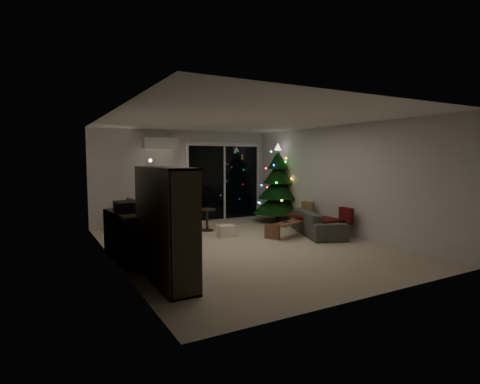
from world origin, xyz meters
The scene contains 18 objects.
room centered at (0.46, 1.49, 1.02)m, with size 6.50×7.51×2.60m.
bookshelf centered at (-2.25, -1.41, 0.81)m, with size 0.41×1.62×1.62m, color black, non-canonical shape.
media_cabinet centered at (-2.25, -0.04, 0.42)m, with size 0.50×1.34×0.84m, color black.
stereo centered at (-2.25, -0.04, 0.93)m, with size 0.42×0.50×0.18m, color black.
armchair centered at (-1.19, 2.58, 0.41)m, with size 0.87×0.89×0.81m, color #3B281B.
ottoman centered at (-1.21, 1.03, 0.22)m, with size 0.49×0.49×0.44m, color beige.
cardboard_box_a centered at (-1.91, 0.43, 0.14)m, with size 0.40×0.31×0.29m, color #F0DEC8.
cardboard_box_b centered at (0.09, 0.92, 0.13)m, with size 0.37×0.28×0.26m, color #F0DEC8.
side_table centered at (0.00, 1.76, 0.27)m, with size 0.43×0.43×0.53m, color black.
floor_lamp centered at (-0.94, 3.33, 0.86)m, with size 0.28×0.28×1.72m, color black.
sofa centered at (2.05, 0.14, 0.27)m, with size 1.88×0.73×0.55m, color #50524E.
sofa_throw centered at (1.95, 0.14, 0.40)m, with size 0.59×1.35×0.05m, color #5D100E.
cushion_a centered at (2.30, 0.79, 0.50)m, with size 0.11×0.36×0.36m, color olive.
cushion_b centered at (2.30, -0.51, 0.50)m, with size 0.11×0.36×0.36m, color #5D100E.
coffee_table centered at (1.34, 0.19, 0.17)m, with size 1.08×0.38×0.34m, color brown, non-canonical shape.
remote_a centered at (1.19, 0.19, 0.35)m, with size 0.14×0.04×0.02m, color black.
remote_b centered at (1.44, 0.24, 0.35)m, with size 0.13×0.04×0.02m, color slate.
christmas_tree centered at (2.25, 2.03, 1.08)m, with size 1.34×1.34×2.15m, color #103F12.
Camera 1 is at (-3.65, -6.45, 1.73)m, focal length 28.00 mm.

